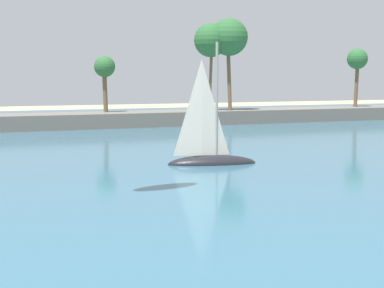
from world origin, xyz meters
name	(u,v)px	position (x,y,z in m)	size (l,w,h in m)	color
palm_headland	(9,105)	(2.66, 72.09, 2.95)	(115.19, 6.26, 13.58)	slate
sailboat_mid_bay	(210,152)	(13.45, 39.62, 0.87)	(6.45, 3.14, 8.99)	black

